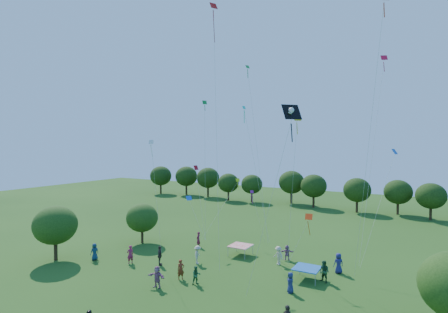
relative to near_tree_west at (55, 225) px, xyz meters
The scene contains 33 objects.
near_tree_west is the anchor object (origin of this frame).
near_tree_north 9.83m from the near_tree_west, 69.91° to the left, with size 3.82×3.82×4.79m.
treeline 46.87m from the near_tree_west, 68.65° to the left, with size 88.01×8.77×6.77m.
tent_red_stripe 19.47m from the near_tree_west, 34.13° to the left, with size 2.20×2.20×1.10m.
tent_blue 25.47m from the near_tree_west, 17.54° to the left, with size 2.20×2.20×1.10m.
crowd_person_0 28.47m from the near_tree_west, 22.10° to the left, with size 0.92×0.50×1.87m, color navy.
crowd_person_1 14.83m from the near_tree_west, ahead, with size 0.66×0.42×1.77m, color maroon.
crowd_person_2 26.94m from the near_tree_west, 17.02° to the left, with size 0.92×0.50×1.87m, color #214E2D.
crowd_person_3 23.07m from the near_tree_west, 26.17° to the left, with size 1.19×0.54×1.83m, color beige.
crowd_person_5 24.16m from the near_tree_west, 29.63° to the left, with size 1.44×0.51×1.54m, color #975888.
crowd_person_6 24.32m from the near_tree_west, 10.32° to the left, with size 0.82×0.44×1.65m, color navy.
crowd_person_7 8.52m from the near_tree_west, 22.15° to the left, with size 0.68×0.44×1.83m, color #9D1C47.
crowd_person_8 16.57m from the near_tree_west, ahead, with size 0.78×0.42×1.59m, color #2A6337.
crowd_person_9 15.08m from the near_tree_west, 25.15° to the left, with size 1.19×0.54×1.83m, color beige.
crowd_person_10 11.50m from the near_tree_west, 21.69° to the left, with size 1.13×0.51×1.92m, color #362D2B.
crowd_person_11 13.99m from the near_tree_west, ahead, with size 1.68×0.60×1.80m, color #9B5A82.
crowd_person_12 4.89m from the near_tree_west, 29.82° to the left, with size 0.85×0.46×1.73m, color navy.
crowd_person_13 15.40m from the near_tree_west, 47.23° to the left, with size 0.66×0.42×1.77m, color maroon.
pirate_kite 27.52m from the near_tree_west, ahead, with size 4.05×1.27×13.24m.
red_high_kite 23.96m from the near_tree_west, 21.32° to the left, with size 3.53×4.74×24.45m.
small_kite_0 35.68m from the near_tree_west, 28.90° to the left, with size 1.44×8.31×20.02m.
small_kite_1 32.89m from the near_tree_west, ahead, with size 2.58×4.29×20.54m.
small_kite_2 25.81m from the near_tree_west, 18.70° to the left, with size 1.06×0.82×13.36m.
small_kite_3 23.91m from the near_tree_west, 38.51° to the left, with size 3.23×1.31×19.63m.
small_kite_4 14.37m from the near_tree_west, 48.17° to the left, with size 3.09×1.13×4.66m.
small_kite_5 20.79m from the near_tree_west, 32.38° to the left, with size 0.99×2.01×5.84m.
small_kite_6 12.59m from the near_tree_west, 16.63° to the left, with size 0.51×1.29×11.12m.
small_kite_7 21.92m from the near_tree_west, 32.47° to the left, with size 2.07×2.73×14.69m.
small_kite_8 16.08m from the near_tree_west, 52.75° to the left, with size 3.13×2.81×8.13m.
small_kite_9 25.39m from the near_tree_west, 17.25° to the left, with size 2.09×0.64×4.60m.
small_kite_10 20.05m from the near_tree_west, 51.13° to the left, with size 1.31×7.15×6.39m.
small_kite_11 18.25m from the near_tree_west, 42.00° to the left, with size 0.65×0.77×15.61m.
small_kite_12 33.90m from the near_tree_west, 25.29° to the left, with size 2.47×6.32×10.25m.
Camera 1 is at (14.02, -10.72, 11.99)m, focal length 28.00 mm.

